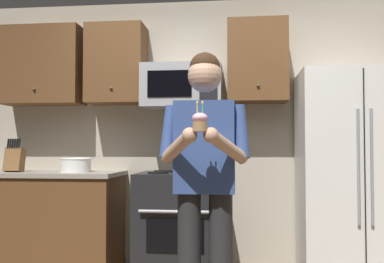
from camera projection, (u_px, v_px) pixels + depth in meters
wall_back at (201, 132)px, 4.34m from camera, size 4.40×0.10×2.60m
oven_range at (180, 224)px, 3.94m from camera, size 0.76×0.70×0.93m
microwave at (182, 87)px, 4.11m from camera, size 0.74×0.41×0.40m
refrigerator at (353, 176)px, 3.75m from camera, size 0.90×0.75×1.80m
cabinet_row_upper at (124, 65)px, 4.23m from camera, size 2.78×0.36×0.76m
counter_left at (44, 221)px, 4.11m from camera, size 1.44×0.66×0.92m
knife_block at (15, 159)px, 4.11m from camera, size 0.16×0.15×0.32m
bowl_large_white at (76, 165)px, 4.07m from camera, size 0.28×0.28×0.13m
person at (205, 171)px, 2.78m from camera, size 0.60×0.48×1.76m
cupcake at (200, 122)px, 2.46m from camera, size 0.09×0.09×0.17m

